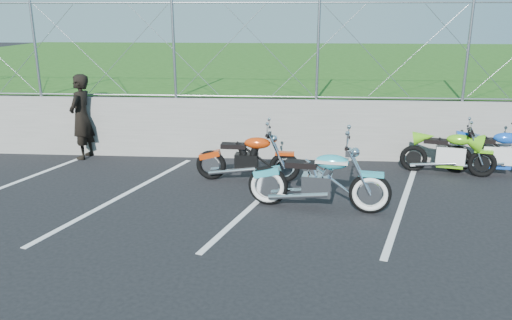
# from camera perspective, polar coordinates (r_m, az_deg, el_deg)

# --- Properties ---
(ground) EXTENTS (90.00, 90.00, 0.00)m
(ground) POSITION_cam_1_polar(r_m,az_deg,el_deg) (7.66, 0.15, -7.04)
(ground) COLOR black
(ground) RESTS_ON ground
(retaining_wall) EXTENTS (30.00, 0.22, 1.30)m
(retaining_wall) POSITION_cam_1_polar(r_m,az_deg,el_deg) (10.79, 1.46, 3.60)
(retaining_wall) COLOR slate
(retaining_wall) RESTS_ON ground
(grass_field) EXTENTS (30.00, 20.00, 1.30)m
(grass_field) POSITION_cam_1_polar(r_m,az_deg,el_deg) (20.65, 2.82, 9.80)
(grass_field) COLOR #1F4C14
(grass_field) RESTS_ON ground
(chain_link_fence) EXTENTS (28.00, 0.03, 2.00)m
(chain_link_fence) POSITION_cam_1_polar(r_m,az_deg,el_deg) (10.54, 1.52, 12.37)
(chain_link_fence) COLOR gray
(chain_link_fence) RESTS_ON retaining_wall
(parking_lines) EXTENTS (18.29, 4.31, 0.01)m
(parking_lines) POSITION_cam_1_polar(r_m,az_deg,el_deg) (8.60, 8.65, -4.51)
(parking_lines) COLOR silver
(parking_lines) RESTS_ON ground
(cruiser_turquoise) EXTENTS (2.29, 0.72, 1.14)m
(cruiser_turquoise) POSITION_cam_1_polar(r_m,az_deg,el_deg) (8.04, 7.32, -2.51)
(cruiser_turquoise) COLOR black
(cruiser_turquoise) RESTS_ON ground
(naked_orange) EXTENTS (1.97, 0.67, 0.98)m
(naked_orange) POSITION_cam_1_polar(r_m,az_deg,el_deg) (9.33, -0.82, 0.06)
(naked_orange) COLOR black
(naked_orange) RESTS_ON ground
(sportbike_green) EXTENTS (1.77, 0.65, 0.93)m
(sportbike_green) POSITION_cam_1_polar(r_m,az_deg,el_deg) (10.43, 21.21, 0.59)
(sportbike_green) COLOR black
(sportbike_green) RESTS_ON ground
(sportbike_blue) EXTENTS (1.90, 0.67, 0.98)m
(sportbike_blue) POSITION_cam_1_polar(r_m,az_deg,el_deg) (10.72, 25.70, 0.60)
(sportbike_blue) COLOR black
(sportbike_blue) RESTS_ON ground
(person_standing) EXTENTS (0.50, 0.71, 1.82)m
(person_standing) POSITION_cam_1_polar(r_m,az_deg,el_deg) (11.36, -19.33, 4.68)
(person_standing) COLOR black
(person_standing) RESTS_ON ground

